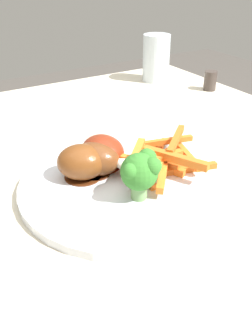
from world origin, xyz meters
The scene contains 9 objects.
dining_table centered at (0.00, 0.00, 0.60)m, with size 0.94×0.88×0.71m.
dinner_plate centered at (-0.04, 0.02, 0.71)m, with size 0.30×0.30×0.01m, color silver.
broccoli_floret_front centered at (-0.08, 0.02, 0.76)m, with size 0.05×0.06×0.06m.
carrot_fries_pile centered at (-0.04, -0.04, 0.74)m, with size 0.13×0.15×0.04m.
chicken_drumstick_near centered at (0.00, 0.06, 0.74)m, with size 0.09×0.12×0.05m.
chicken_drumstick_far centered at (0.01, 0.02, 0.74)m, with size 0.12×0.07×0.05m.
chicken_drumstick_extra centered at (0.00, 0.04, 0.74)m, with size 0.11×0.11×0.05m.
water_glass centered at (0.36, -0.31, 0.77)m, with size 0.07×0.07×0.11m, color silver.
pepper_shaker centered at (0.22, -0.38, 0.73)m, with size 0.03×0.03×0.05m, color #423833.
Camera 1 is at (-0.41, 0.24, 0.99)m, focal length 39.02 mm.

